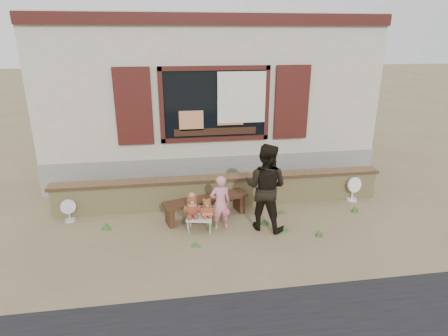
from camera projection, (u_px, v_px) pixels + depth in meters
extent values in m
plane|color=olive|center=(229.00, 226.00, 7.31)|extent=(80.00, 80.00, 0.00)
cube|color=#A79E87|center=(204.00, 77.00, 10.70)|extent=(8.00, 5.00, 3.20)
cube|color=gray|center=(205.00, 144.00, 11.37)|extent=(8.04, 5.04, 0.80)
cube|color=black|center=(215.00, 104.00, 8.46)|extent=(2.30, 0.04, 1.50)
cube|color=#3F1612|center=(215.00, 68.00, 8.18)|extent=(2.50, 0.08, 0.10)
cube|color=#3F1612|center=(215.00, 139.00, 8.71)|extent=(2.50, 0.08, 0.10)
cube|color=#3F1612|center=(161.00, 106.00, 8.28)|extent=(0.10, 0.08, 1.70)
cube|color=#3F1612|center=(267.00, 103.00, 8.61)|extent=(0.10, 0.08, 1.70)
cube|color=#39100F|center=(134.00, 107.00, 8.18)|extent=(0.80, 0.07, 1.70)
cube|color=#39100F|center=(292.00, 103.00, 8.69)|extent=(0.80, 0.07, 1.70)
cube|color=silver|center=(242.00, 98.00, 8.43)|extent=(1.10, 0.02, 1.15)
cube|color=#3F1612|center=(214.00, 19.00, 7.87)|extent=(8.00, 0.12, 0.25)
cube|color=black|center=(215.00, 131.00, 8.64)|extent=(1.90, 0.06, 0.16)
cube|color=tan|center=(191.00, 121.00, 8.48)|extent=(0.55, 0.06, 0.45)
cube|color=#E08447|center=(230.00, 113.00, 8.55)|extent=(0.60, 0.06, 0.55)
cube|color=tan|center=(221.00, 192.00, 8.15)|extent=(7.00, 0.30, 0.60)
cube|color=brown|center=(221.00, 178.00, 8.04)|extent=(7.10, 0.36, 0.07)
cube|color=#382113|center=(206.00, 199.00, 7.52)|extent=(1.77, 0.84, 0.06)
cube|color=#382113|center=(170.00, 217.00, 7.30)|extent=(0.19, 0.34, 0.37)
cube|color=#382113|center=(239.00, 203.00, 7.90)|extent=(0.19, 0.34, 0.37)
cube|color=beige|center=(200.00, 217.00, 7.09)|extent=(0.55, 0.50, 0.04)
cylinder|color=silver|center=(188.00, 228.00, 6.97)|extent=(0.03, 0.03, 0.26)
cylinder|color=silver|center=(210.00, 229.00, 6.96)|extent=(0.03, 0.03, 0.26)
cylinder|color=silver|center=(191.00, 219.00, 7.32)|extent=(0.03, 0.03, 0.26)
cylinder|color=silver|center=(211.00, 219.00, 7.31)|extent=(0.03, 0.03, 0.26)
imported|color=pink|center=(220.00, 203.00, 7.04)|extent=(0.43, 0.31, 1.09)
imported|color=black|center=(266.00, 187.00, 7.00)|extent=(1.04, 0.98, 1.69)
cylinder|color=silver|center=(70.00, 220.00, 7.52)|extent=(0.20, 0.20, 0.04)
cylinder|color=silver|center=(69.00, 214.00, 7.48)|extent=(0.03, 0.03, 0.25)
cylinder|color=silver|center=(68.00, 206.00, 7.42)|extent=(0.31, 0.16, 0.29)
cylinder|color=white|center=(352.00, 199.00, 8.47)|extent=(0.24, 0.24, 0.04)
cylinder|color=white|center=(352.00, 193.00, 8.42)|extent=(0.04, 0.04, 0.30)
cylinder|color=white|center=(353.00, 184.00, 8.35)|extent=(0.36, 0.19, 0.35)
cone|color=#386227|center=(355.00, 209.00, 7.88)|extent=(0.12, 0.12, 0.16)
cone|color=#386227|center=(318.00, 233.00, 6.92)|extent=(0.10, 0.10, 0.15)
cone|color=#386227|center=(211.00, 227.00, 7.16)|extent=(0.13, 0.13, 0.13)
cone|color=#386227|center=(265.00, 222.00, 7.38)|extent=(0.17, 0.17, 0.11)
cone|color=#386227|center=(195.00, 244.00, 6.61)|extent=(0.15, 0.15, 0.09)
cone|color=#386227|center=(106.00, 226.00, 7.18)|extent=(0.17, 0.17, 0.15)
cone|color=#386227|center=(281.00, 211.00, 7.84)|extent=(0.13, 0.13, 0.09)
cone|color=#386227|center=(284.00, 228.00, 7.11)|extent=(0.11, 0.11, 0.13)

